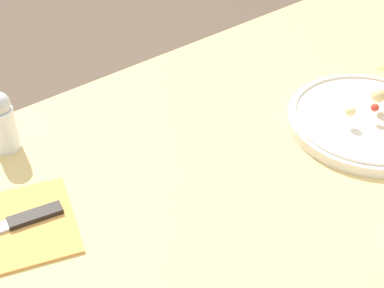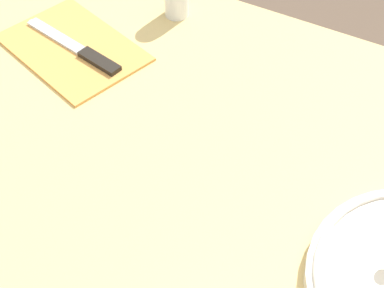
{
  "view_description": "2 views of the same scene",
  "coord_description": "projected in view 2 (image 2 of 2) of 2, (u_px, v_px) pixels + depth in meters",
  "views": [
    {
      "loc": [
        0.48,
        0.42,
        1.26
      ],
      "look_at": [
        0.1,
        -0.07,
        0.76
      ],
      "focal_mm": 55.0,
      "sensor_mm": 36.0,
      "label": 1
    },
    {
      "loc": [
        -0.11,
        0.38,
        1.26
      ],
      "look_at": [
        0.11,
        -0.0,
        0.77
      ],
      "focal_mm": 55.0,
      "sensor_mm": 36.0,
      "label": 2
    }
  ],
  "objects": [
    {
      "name": "napkin_folded",
      "position": [
        73.0,
        48.0,
        0.85
      ],
      "size": [
        0.24,
        0.19,
        0.0
      ],
      "rotation": [
        0.0,
        0.0,
        -0.3
      ],
      "color": "#E59E4C",
      "rests_on": "dining_table"
    },
    {
      "name": "dining_table",
      "position": [
        265.0,
        262.0,
        0.74
      ],
      "size": [
        1.19,
        0.69,
        0.72
      ],
      "color": "#DBB770",
      "rests_on": "ground_plane"
    },
    {
      "name": "butter_knife",
      "position": [
        76.0,
        48.0,
        0.84
      ],
      "size": [
        0.19,
        0.05,
        0.01
      ],
      "rotation": [
        0.0,
        0.0,
        -0.19
      ],
      "color": "black",
      "rests_on": "napkin_folded"
    }
  ]
}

